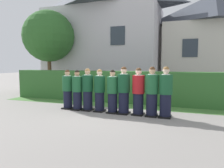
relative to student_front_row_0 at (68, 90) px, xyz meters
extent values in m
plane|color=gray|center=(1.89, -0.07, -0.74)|extent=(60.00, 60.00, 0.00)
cylinder|color=black|center=(0.00, 0.00, -0.38)|extent=(0.34, 0.34, 0.71)
cube|color=black|center=(0.00, 0.00, -0.71)|extent=(0.40, 0.47, 0.05)
cylinder|color=#1E5B33|center=(0.00, 0.00, 0.27)|extent=(0.40, 0.40, 0.59)
cylinder|color=white|center=(0.00, 0.00, 0.57)|extent=(0.25, 0.25, 0.03)
cube|color=#236038|center=(0.02, 0.19, 0.39)|extent=(0.04, 0.02, 0.26)
sphere|color=tan|center=(0.00, 0.00, 0.68)|extent=(0.20, 0.20, 0.20)
sphere|color=#472D19|center=(0.00, 0.00, 0.72)|extent=(0.19, 0.19, 0.19)
cylinder|color=black|center=(0.47, -0.06, -0.38)|extent=(0.34, 0.34, 0.71)
cube|color=black|center=(0.47, -0.06, -0.71)|extent=(0.38, 0.46, 0.05)
cylinder|color=#1E5B33|center=(0.47, -0.06, 0.26)|extent=(0.40, 0.40, 0.59)
cylinder|color=white|center=(0.47, -0.06, 0.56)|extent=(0.25, 0.25, 0.03)
cube|color=gold|center=(0.48, 0.13, 0.38)|extent=(0.04, 0.01, 0.26)
sphere|color=tan|center=(0.47, -0.06, 0.68)|extent=(0.20, 0.20, 0.20)
sphere|color=black|center=(0.47, -0.06, 0.71)|extent=(0.18, 0.18, 0.18)
cube|color=white|center=(0.49, 0.20, 0.18)|extent=(0.15, 0.02, 0.20)
cylinder|color=black|center=(0.89, -0.02, -0.37)|extent=(0.35, 0.35, 0.74)
cube|color=black|center=(0.89, -0.02, -0.71)|extent=(0.37, 0.46, 0.05)
cylinder|color=#144728|center=(0.89, -0.02, 0.31)|extent=(0.42, 0.42, 0.61)
cylinder|color=white|center=(0.89, -0.02, 0.62)|extent=(0.26, 0.26, 0.03)
cube|color=navy|center=(0.89, 0.18, 0.43)|extent=(0.04, 0.01, 0.27)
sphere|color=tan|center=(0.89, -0.02, 0.74)|extent=(0.21, 0.21, 0.21)
sphere|color=olive|center=(0.89, -0.02, 0.77)|extent=(0.19, 0.19, 0.19)
cylinder|color=black|center=(1.39, -0.03, -0.37)|extent=(0.35, 0.35, 0.73)
cube|color=black|center=(1.39, -0.03, -0.71)|extent=(0.37, 0.45, 0.05)
cylinder|color=#144728|center=(1.39, -0.03, 0.29)|extent=(0.41, 0.41, 0.60)
cylinder|color=white|center=(1.39, -0.03, 0.60)|extent=(0.25, 0.25, 0.03)
cube|color=#236038|center=(1.39, 0.16, 0.41)|extent=(0.04, 0.01, 0.26)
sphere|color=beige|center=(1.39, -0.03, 0.72)|extent=(0.21, 0.21, 0.21)
sphere|color=olive|center=(1.39, -0.03, 0.75)|extent=(0.19, 0.19, 0.19)
cylinder|color=black|center=(1.92, -0.09, -0.38)|extent=(0.34, 0.34, 0.72)
cube|color=black|center=(1.92, -0.09, -0.71)|extent=(0.36, 0.45, 0.05)
cylinder|color=#1E5B33|center=(1.92, -0.09, 0.28)|extent=(0.41, 0.41, 0.59)
cylinder|color=white|center=(1.92, -0.09, 0.58)|extent=(0.25, 0.25, 0.03)
cube|color=navy|center=(1.93, 0.10, 0.40)|extent=(0.04, 0.01, 0.26)
sphere|color=tan|center=(1.92, -0.09, 0.70)|extent=(0.20, 0.20, 0.20)
sphere|color=black|center=(1.92, -0.09, 0.74)|extent=(0.19, 0.19, 0.19)
cube|color=white|center=(1.93, 0.17, 0.19)|extent=(0.15, 0.01, 0.20)
cylinder|color=black|center=(2.34, -0.09, -0.35)|extent=(0.37, 0.37, 0.77)
cube|color=black|center=(2.34, -0.09, -0.71)|extent=(0.40, 0.49, 0.05)
cylinder|color=#144728|center=(2.34, -0.09, 0.36)|extent=(0.44, 0.44, 0.64)
cylinder|color=white|center=(2.34, -0.09, 0.68)|extent=(0.27, 0.27, 0.03)
cube|color=navy|center=(2.35, 0.12, 0.49)|extent=(0.04, 0.01, 0.28)
sphere|color=beige|center=(2.34, -0.09, 0.81)|extent=(0.22, 0.22, 0.22)
sphere|color=#472D19|center=(2.34, -0.09, 0.84)|extent=(0.20, 0.20, 0.20)
cylinder|color=black|center=(2.87, -0.07, -0.36)|extent=(0.36, 0.36, 0.76)
cube|color=black|center=(2.87, -0.07, -0.71)|extent=(0.40, 0.49, 0.05)
cylinder|color=#AD191E|center=(2.87, -0.07, 0.33)|extent=(0.43, 0.43, 0.62)
cylinder|color=white|center=(2.87, -0.07, 0.65)|extent=(0.26, 0.26, 0.03)
cube|color=navy|center=(2.88, 0.13, 0.46)|extent=(0.04, 0.01, 0.27)
sphere|color=beige|center=(2.87, -0.07, 0.77)|extent=(0.21, 0.21, 0.21)
sphere|color=#472D19|center=(2.87, -0.07, 0.81)|extent=(0.20, 0.20, 0.20)
cube|color=white|center=(2.88, 0.20, 0.24)|extent=(0.15, 0.02, 0.20)
cylinder|color=black|center=(3.34, -0.11, -0.35)|extent=(0.37, 0.37, 0.78)
cube|color=black|center=(3.34, -0.11, -0.71)|extent=(0.40, 0.49, 0.05)
cylinder|color=#1E5B33|center=(3.34, -0.11, 0.36)|extent=(0.44, 0.44, 0.64)
cylinder|color=white|center=(3.34, -0.11, 0.69)|extent=(0.27, 0.27, 0.03)
cube|color=navy|center=(3.34, 0.10, 0.49)|extent=(0.04, 0.01, 0.28)
sphere|color=tan|center=(3.34, -0.11, 0.81)|extent=(0.22, 0.22, 0.22)
sphere|color=#472D19|center=(3.34, -0.11, 0.85)|extent=(0.20, 0.20, 0.20)
cube|color=white|center=(3.33, 0.17, 0.26)|extent=(0.15, 0.01, 0.20)
cylinder|color=black|center=(3.79, -0.11, -0.35)|extent=(0.37, 0.37, 0.78)
cube|color=black|center=(3.79, -0.11, -0.71)|extent=(0.40, 0.49, 0.05)
cylinder|color=#19512D|center=(3.79, -0.11, 0.37)|extent=(0.44, 0.44, 0.64)
cylinder|color=white|center=(3.79, -0.11, 0.69)|extent=(0.27, 0.27, 0.03)
cube|color=gold|center=(3.80, 0.10, 0.49)|extent=(0.04, 0.01, 0.28)
sphere|color=beige|center=(3.79, -0.11, 0.82)|extent=(0.22, 0.22, 0.22)
sphere|color=olive|center=(3.79, -0.11, 0.86)|extent=(0.20, 0.20, 0.20)
cube|color=white|center=(3.80, 0.17, 0.27)|extent=(0.15, 0.01, 0.20)
cube|color=#33662D|center=(1.89, 2.07, -0.02)|extent=(11.81, 0.70, 1.44)
cube|color=beige|center=(5.85, 8.31, 1.47)|extent=(6.20, 3.07, 4.40)
pyramid|color=#424751|center=(5.85, 8.31, 4.60)|extent=(6.57, 3.26, 1.86)
cube|color=#2D3842|center=(4.46, 6.76, 1.99)|extent=(0.90, 0.04, 1.10)
cube|color=silver|center=(-1.35, 7.13, 2.04)|extent=(7.75, 4.18, 5.54)
cube|color=#2D3842|center=(-3.10, 5.03, 2.70)|extent=(0.90, 0.04, 1.10)
cube|color=#2D3842|center=(0.39, 5.03, 2.70)|extent=(0.90, 0.04, 1.10)
cylinder|color=brown|center=(-3.90, 4.21, 0.26)|extent=(0.24, 0.24, 1.99)
sphere|color=#2D6028|center=(-3.90, 4.21, 2.75)|extent=(3.19, 3.19, 3.19)
cube|color=#477A38|center=(1.89, 1.27, -0.73)|extent=(11.81, 0.90, 0.01)
camera|label=1|loc=(4.56, -7.38, 1.05)|focal=34.76mm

